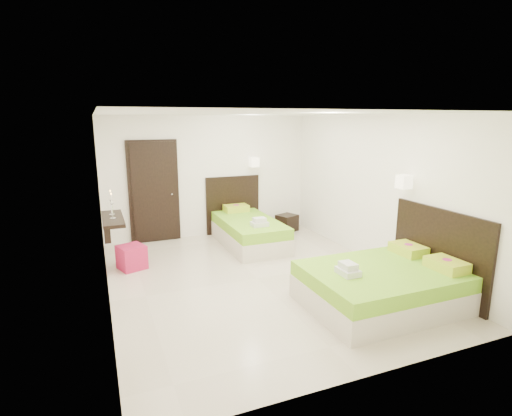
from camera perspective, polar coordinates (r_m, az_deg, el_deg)
name	(u,v)px	position (r m, az deg, el deg)	size (l,w,h in m)	color
floor	(257,278)	(6.55, 0.18, -10.04)	(5.50, 5.50, 0.00)	beige
bed_single	(248,229)	(8.22, -1.22, -3.04)	(1.23, 2.06, 1.70)	beige
bed_double	(386,283)	(5.89, 18.08, -10.19)	(2.05, 1.74, 1.69)	beige
nightstand	(287,223)	(9.22, 4.45, -2.12)	(0.42, 0.37, 0.37)	black
ottoman	(132,257)	(7.22, -17.34, -6.72)	(0.41, 0.41, 0.41)	#A81641
door	(154,192)	(8.50, -14.37, 2.21)	(1.02, 0.15, 2.14)	black
console_shelf	(112,219)	(7.40, -19.86, -1.50)	(0.35, 1.20, 0.78)	black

